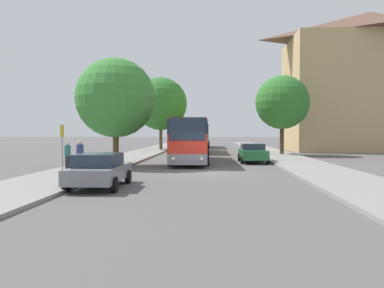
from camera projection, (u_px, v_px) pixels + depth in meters
The scene contains 15 objects.
ground_plane at pixel (202, 173), 21.81m from camera, with size 300.00×300.00×0.00m, color #565454.
sidewalk_left at pixel (84, 171), 22.22m from camera, with size 4.00×120.00×0.15m, color gray.
sidewalk_right at pixel (324, 172), 21.39m from camera, with size 4.00×120.00×0.15m, color gray.
building_right_background at pixel (370, 82), 46.40m from camera, with size 19.70×11.10×17.24m.
bus_front at pixel (190, 140), 29.43m from camera, with size 3.12×12.06×3.30m.
bus_middle at pixel (197, 137), 43.09m from camera, with size 2.88×10.81×3.29m.
bus_rear at pixel (201, 135), 56.54m from camera, with size 2.77×12.02×3.56m.
parked_car_left_curb at pixel (99, 170), 15.89m from camera, with size 2.17×4.21×1.46m.
parked_car_right_near at pixel (253, 153), 28.91m from camera, with size 2.11×4.45×1.47m.
bus_stop_sign at pixel (62, 144), 19.29m from camera, with size 0.08×0.45×2.61m.
pedestrian_waiting_near at pixel (80, 157), 19.14m from camera, with size 0.36×0.36×1.81m.
pedestrian_waiting_far at pixel (68, 155), 22.65m from camera, with size 0.36×0.36×1.61m.
tree_left_near at pixel (116, 98), 25.52m from camera, with size 5.42×5.42×7.25m.
tree_left_far at pixel (161, 104), 47.83m from camera, with size 6.74×6.74×9.19m.
tree_right_near at pixel (282, 102), 37.67m from camera, with size 5.40×5.40×7.91m.
Camera 1 is at (0.73, -21.74, 2.37)m, focal length 35.00 mm.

